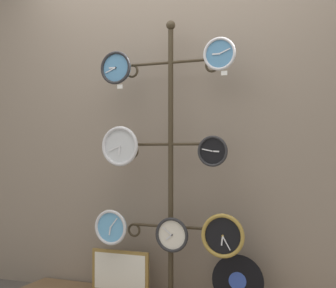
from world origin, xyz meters
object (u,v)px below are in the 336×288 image
(clock_top_right, at_px, (220,54))
(clock_top_left, at_px, (116,68))
(clock_middle_right, at_px, (213,151))
(clock_bottom_right, at_px, (223,236))
(clock_middle_left, at_px, (120,146))
(vinyl_record, at_px, (238,281))
(clock_bottom_center, at_px, (172,235))
(clock_bottom_left, at_px, (111,227))
(picture_frame, at_px, (120,272))
(display_stand, at_px, (171,222))

(clock_top_right, bearing_deg, clock_top_left, -178.74)
(clock_middle_right, bearing_deg, clock_bottom_right, -3.86)
(clock_middle_left, bearing_deg, vinyl_record, 5.06)
(clock_top_right, distance_m, clock_middle_left, 0.91)
(clock_bottom_right, bearing_deg, clock_bottom_center, 176.77)
(clock_bottom_left, bearing_deg, clock_middle_right, 1.17)
(clock_top_left, relative_size, clock_middle_right, 1.17)
(clock_bottom_center, xyz_separation_m, vinyl_record, (0.42, 0.05, -0.27))
(clock_middle_right, relative_size, clock_bottom_left, 0.82)
(clock_bottom_center, bearing_deg, clock_top_right, -0.63)
(clock_middle_right, relative_size, clock_bottom_center, 0.86)
(clock_top_left, bearing_deg, picture_frame, 90.03)
(display_stand, xyz_separation_m, clock_middle_right, (0.32, -0.09, 0.47))
(clock_top_left, height_order, picture_frame, clock_top_left)
(display_stand, height_order, picture_frame, display_stand)
(clock_middle_left, relative_size, clock_bottom_left, 1.13)
(clock_middle_right, relative_size, vinyl_record, 0.59)
(display_stand, relative_size, clock_middle_right, 9.78)
(clock_bottom_right, distance_m, vinyl_record, 0.31)
(clock_middle_left, xyz_separation_m, clock_bottom_right, (0.72, 0.00, -0.56))
(clock_middle_left, xyz_separation_m, clock_bottom_center, (0.37, 0.02, -0.58))
(clock_top_left, bearing_deg, clock_bottom_center, 2.78)
(clock_bottom_center, bearing_deg, clock_bottom_left, -176.08)
(display_stand, bearing_deg, clock_bottom_right, -14.34)
(clock_top_right, relative_size, clock_bottom_right, 0.77)
(display_stand, relative_size, picture_frame, 4.45)
(vinyl_record, bearing_deg, clock_middle_right, -154.92)
(picture_frame, bearing_deg, clock_top_left, -89.97)
(clock_top_left, relative_size, clock_bottom_right, 0.83)
(display_stand, distance_m, clock_middle_left, 0.62)
(clock_top_left, bearing_deg, clock_bottom_right, 0.01)
(clock_top_left, bearing_deg, vinyl_record, 4.84)
(display_stand, height_order, vinyl_record, display_stand)
(clock_bottom_left, bearing_deg, clock_top_right, 1.98)
(clock_top_right, height_order, clock_bottom_center, clock_top_right)
(clock_bottom_left, height_order, clock_bottom_right, clock_bottom_right)
(vinyl_record, distance_m, picture_frame, 0.83)
(vinyl_record, xyz_separation_m, picture_frame, (-0.83, -0.00, -0.02))
(clock_middle_right, height_order, clock_bottom_right, clock_middle_right)
(display_stand, distance_m, clock_bottom_left, 0.41)
(clock_middle_left, relative_size, vinyl_record, 0.82)
(clock_bottom_left, xyz_separation_m, clock_bottom_center, (0.44, 0.03, -0.03))
(clock_top_right, xyz_separation_m, clock_bottom_left, (-0.76, -0.03, -1.13))
(clock_middle_left, xyz_separation_m, picture_frame, (-0.03, 0.07, -0.87))
(clock_middle_right, distance_m, vinyl_record, 0.83)
(display_stand, height_order, clock_middle_right, display_stand)
(display_stand, xyz_separation_m, clock_top_right, (0.37, -0.08, 1.09))
(clock_top_left, distance_m, clock_bottom_center, 1.19)
(clock_top_left, xyz_separation_m, vinyl_record, (0.83, 0.07, -1.39))
(clock_top_left, height_order, clock_middle_right, clock_top_left)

